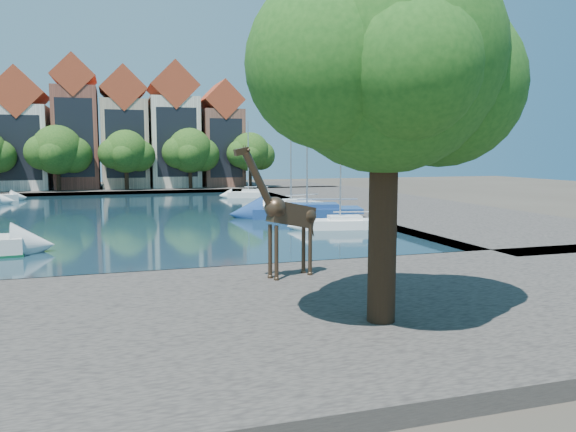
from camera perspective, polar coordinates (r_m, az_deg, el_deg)
name	(u,v)px	position (r m, az deg, el deg)	size (l,w,h in m)	color
ground	(109,285)	(23.77, -17.71, -6.72)	(160.00, 160.00, 0.00)	#38332B
water_basin	(110,217)	(47.45, -17.61, -0.12)	(38.00, 50.00, 0.08)	black
near_quay	(108,333)	(16.94, -17.82, -11.24)	(50.00, 14.00, 0.50)	#48443F
far_quay	(111,189)	(79.32, -17.57, 2.62)	(60.00, 16.00, 0.50)	#48443F
right_quay	(389,206)	(53.49, 10.23, 1.04)	(14.00, 52.00, 0.50)	#48443F
plane_tree	(390,66)	(16.11, 10.29, 14.79)	(8.32, 6.40, 10.62)	#332114
townhouse_west_inner	(23,135)	(79.90, -25.37, 7.42)	(6.43, 9.18, 15.15)	silver
townhouse_center	(76,128)	(79.31, -20.70, 8.37)	(5.44, 9.18, 16.93)	brown
townhouse_east_inner	(124,133)	(79.20, -16.30, 8.07)	(5.94, 9.18, 15.79)	tan
townhouse_east_mid	(173,131)	(79.62, -11.58, 8.46)	(6.43, 9.18, 16.65)	beige
townhouse_east_end	(220,139)	(80.52, -6.92, 7.82)	(5.44, 9.18, 14.43)	brown
far_tree_mid_west	(58,152)	(73.90, -22.31, 6.08)	(7.80, 6.00, 8.00)	#332114
far_tree_mid_east	(127,153)	(73.67, -16.07, 6.19)	(7.02, 5.40, 7.52)	#332114
far_tree_east	(191,152)	(74.30, -9.85, 6.43)	(7.54, 5.80, 7.84)	#332114
far_tree_far_east	(251,153)	(75.77, -3.82, 6.39)	(6.76, 5.20, 7.36)	#332114
giraffe_statue	(286,214)	(21.42, -0.25, 0.20)	(3.44, 1.39, 5.00)	#3B2B1D
sailboat_right_a	(340,222)	(38.38, 5.32, -0.59)	(5.33, 2.73, 7.87)	white
sailboat_right_b	(307,210)	(44.72, 1.94, 0.62)	(9.10, 5.11, 13.28)	navy
sailboat_right_c	(291,205)	(48.68, 0.30, 1.12)	(6.34, 3.46, 10.03)	silver
sailboat_right_d	(249,193)	(63.94, -4.03, 2.34)	(4.94, 2.87, 8.55)	silver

